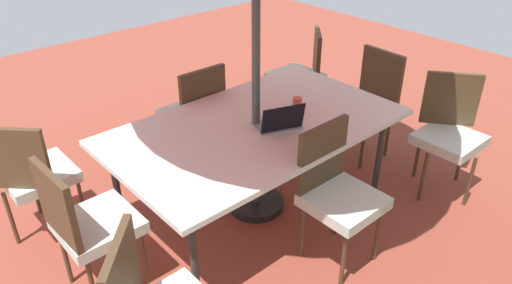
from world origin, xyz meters
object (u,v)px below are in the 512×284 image
(chair_southwest, at_px, (302,72))
(chair_northwest, at_px, (449,129))
(cup, at_px, (297,104))
(laptop, at_px, (279,123))
(chair_west, at_px, (368,99))
(chair_north, at_px, (337,190))
(chair_south, at_px, (195,111))
(chair_southeast, at_px, (33,172))
(dining_table, at_px, (256,129))
(chair_east, at_px, (87,221))

(chair_southwest, bearing_deg, chair_northwest, 43.66)
(chair_northwest, bearing_deg, cup, -167.56)
(chair_southwest, xyz_separation_m, cup, (0.98, 0.87, 0.26))
(laptop, height_order, cup, laptop)
(chair_northwest, distance_m, chair_west, 0.78)
(chair_north, height_order, chair_south, same)
(laptop, bearing_deg, chair_southwest, -122.45)
(chair_southeast, height_order, chair_southwest, same)
(dining_table, xyz_separation_m, chair_west, (-1.34, 0.03, -0.16))
(laptop, bearing_deg, chair_west, -154.41)
(dining_table, xyz_separation_m, chair_north, (-0.04, 0.76, -0.16))
(chair_southwest, height_order, chair_east, same)
(chair_northwest, height_order, chair_southwest, same)
(chair_southeast, relative_size, chair_south, 1.00)
(chair_east, height_order, cup, chair_east)
(chair_northwest, height_order, cup, chair_northwest)
(chair_south, bearing_deg, chair_northwest, 130.75)
(chair_west, xyz_separation_m, cup, (0.95, 0.00, 0.26))
(dining_table, bearing_deg, chair_northwest, 149.04)
(chair_southeast, height_order, cup, chair_southeast)
(chair_north, relative_size, chair_northwest, 1.00)
(chair_southeast, distance_m, chair_west, 2.85)
(dining_table, distance_m, chair_west, 1.35)
(chair_northwest, xyz_separation_m, chair_east, (2.70, -0.85, 0.00))
(chair_west, bearing_deg, chair_north, -58.28)
(dining_table, xyz_separation_m, laptop, (-0.08, 0.16, 0.09))
(chair_north, distance_m, chair_west, 1.48)
(chair_south, height_order, chair_east, same)
(dining_table, xyz_separation_m, chair_northwest, (-1.37, 0.82, -0.16))
(chair_south, distance_m, laptop, 1.01)
(chair_south, height_order, laptop, chair_south)
(laptop, bearing_deg, chair_southeast, -12.94)
(chair_northwest, xyz_separation_m, cup, (0.97, -0.78, 0.26))
(chair_north, bearing_deg, chair_northwest, -2.54)
(chair_east, relative_size, laptop, 2.55)
(laptop, bearing_deg, chair_northwest, 172.80)
(chair_west, xyz_separation_m, chair_south, (1.33, -0.85, 0.00))
(dining_table, relative_size, cup, 20.67)
(chair_west, bearing_deg, chair_southeast, -104.23)
(dining_table, bearing_deg, chair_southeast, -29.73)
(chair_north, distance_m, chair_south, 1.57)
(cup, bearing_deg, chair_southeast, -25.00)
(chair_southeast, distance_m, chair_east, 0.76)
(chair_north, height_order, chair_southeast, same)
(chair_southwest, height_order, chair_south, same)
(dining_table, xyz_separation_m, chair_east, (1.34, -0.03, -0.16))
(chair_north, distance_m, chair_southeast, 2.11)
(chair_southwest, bearing_deg, cup, -4.53)
(chair_north, distance_m, cup, 0.84)
(chair_southwest, height_order, cup, chair_southwest)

